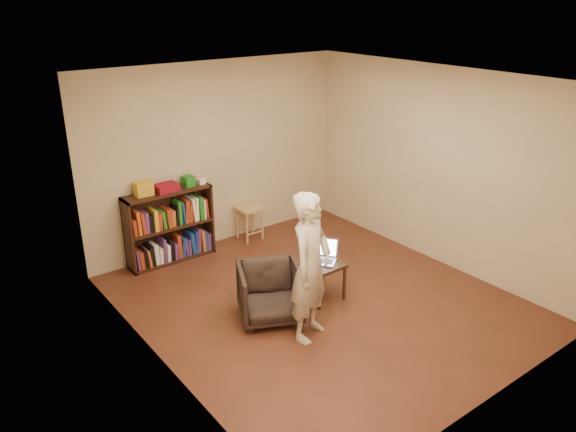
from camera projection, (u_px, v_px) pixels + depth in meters
floor at (319, 301)px, 6.70m from camera, size 4.50×4.50×0.00m
ceiling at (325, 80)px, 5.72m from camera, size 4.50×4.50×0.00m
wall_back at (218, 155)px, 7.87m from camera, size 4.00×0.00×4.00m
wall_left at (154, 245)px, 5.09m from camera, size 0.00×4.50×4.50m
wall_right at (438, 167)px, 7.33m from camera, size 0.00×4.50×4.50m
bookshelf at (170, 230)px, 7.58m from camera, size 1.20×0.30×1.00m
box_yellow at (144, 189)px, 7.18m from camera, size 0.23×0.17×0.18m
red_cloth at (166, 188)px, 7.33m from camera, size 0.31×0.24×0.10m
box_green at (188, 181)px, 7.52m from camera, size 0.16×0.16×0.14m
box_white at (201, 181)px, 7.63m from camera, size 0.09×0.09×0.07m
stool at (249, 213)px, 8.25m from camera, size 0.34×0.34×0.50m
armchair at (270, 293)px, 6.25m from camera, size 0.91×0.92×0.63m
side_table at (322, 269)px, 6.64m from camera, size 0.45×0.45×0.46m
laptop at (322, 255)px, 6.67m from camera, size 0.44×0.45×0.25m
person at (311, 267)px, 5.75m from camera, size 0.70×0.60×1.62m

